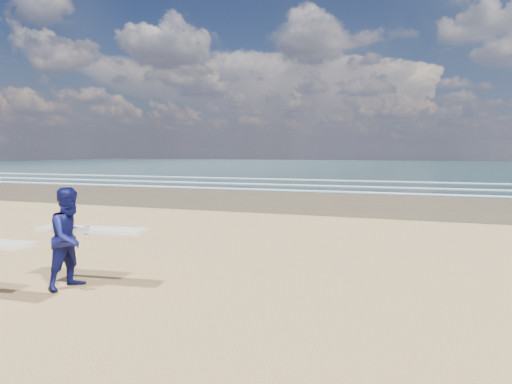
% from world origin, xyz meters
% --- Properties ---
extents(surfer_far, '(2.25, 1.27, 1.95)m').
position_xyz_m(surfer_far, '(-0.03, 0.83, 0.98)').
color(surfer_far, '#0D104B').
rests_on(surfer_far, ground).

